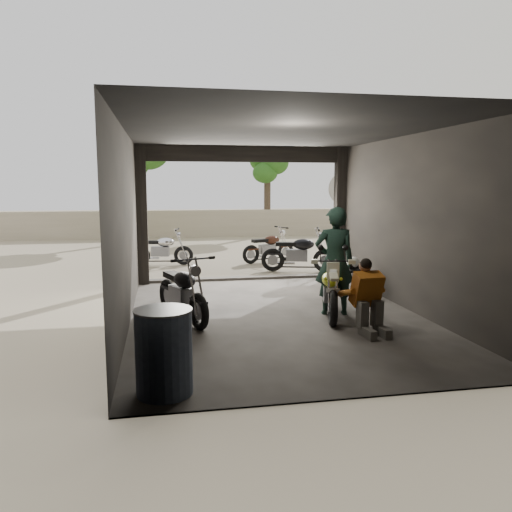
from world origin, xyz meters
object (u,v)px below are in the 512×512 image
object	(u,v)px
outside_bike_a	(162,247)
helmet	(353,263)
main_bike	(330,286)
outside_bike_c	(299,250)
oil_drum	(164,353)
outside_bike_b	(269,245)
rider	(334,261)
sign_post	(344,203)
stool	(353,273)
mechanic	(370,299)
left_bike	(182,288)

from	to	relation	value
outside_bike_a	helmet	distance (m)	6.17
main_bike	outside_bike_c	bearing A→B (deg)	95.22
outside_bike_c	outside_bike_a	bearing A→B (deg)	78.03
outside_bike_c	oil_drum	size ratio (longest dim) A/B	1.81
main_bike	helmet	distance (m)	1.99
outside_bike_b	rider	distance (m)	6.24
oil_drum	sign_post	size ratio (longest dim) A/B	0.36
outside_bike_b	stool	size ratio (longest dim) A/B	2.88
stool	helmet	xyz separation A→B (m)	(0.01, 0.05, 0.21)
stool	rider	bearing A→B (deg)	-122.66
outside_bike_b	mechanic	bearing A→B (deg)	159.18
left_bike	outside_bike_c	bearing A→B (deg)	32.47
outside_bike_a	stool	bearing A→B (deg)	-131.48
main_bike	left_bike	bearing A→B (deg)	-171.16
stool	sign_post	distance (m)	3.62
rider	oil_drum	bearing A→B (deg)	52.91
sign_post	mechanic	bearing A→B (deg)	-98.17
outside_bike_c	stool	distance (m)	2.97
helmet	outside_bike_c	bearing A→B (deg)	101.93
outside_bike_b	outside_bike_c	bearing A→B (deg)	172.99
left_bike	rider	bearing A→B (deg)	-23.02
rider	oil_drum	distance (m)	4.22
left_bike	rider	distance (m)	2.70
left_bike	rider	size ratio (longest dim) A/B	0.88
left_bike	stool	size ratio (longest dim) A/B	3.14
outside_bike_a	outside_bike_c	bearing A→B (deg)	-108.14
main_bike	oil_drum	world-z (taller)	main_bike
outside_bike_a	oil_drum	size ratio (longest dim) A/B	1.63
helmet	sign_post	bearing A→B (deg)	77.79
main_bike	outside_bike_a	distance (m)	7.00
mechanic	outside_bike_b	bearing A→B (deg)	85.79
helmet	outside_bike_a	bearing A→B (deg)	134.48
sign_post	outside_bike_a	bearing A→B (deg)	170.90
stool	main_bike	bearing A→B (deg)	-123.72
outside_bike_c	main_bike	bearing A→B (deg)	-173.80
rider	stool	distance (m)	1.85
main_bike	mechanic	size ratio (longest dim) A/B	1.46
sign_post	outside_bike_b	bearing A→B (deg)	147.92
main_bike	oil_drum	bearing A→B (deg)	-121.42
outside_bike_a	sign_post	size ratio (longest dim) A/B	0.59
mechanic	sign_post	world-z (taller)	sign_post
left_bike	sign_post	xyz separation A→B (m)	(4.58, 4.60, 1.24)
left_bike	mechanic	bearing A→B (deg)	-46.34
rider	sign_post	size ratio (longest dim) A/B	0.73
left_bike	helmet	world-z (taller)	left_bike
outside_bike_b	mechanic	distance (m)	7.47
outside_bike_c	rider	xyz separation A→B (m)	(-0.59, -4.44, 0.38)
rider	mechanic	size ratio (longest dim) A/B	1.71
outside_bike_c	rider	world-z (taller)	rider
left_bike	helmet	xyz separation A→B (m)	(3.64, 1.43, 0.10)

